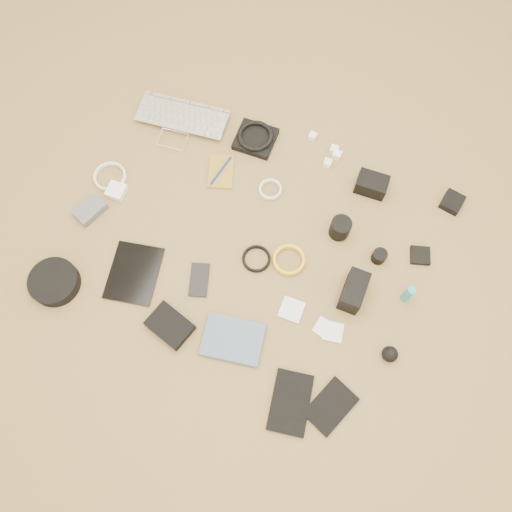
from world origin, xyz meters
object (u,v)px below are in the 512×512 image
at_px(tablet, 134,273).
at_px(phone, 199,280).
at_px(headphone_case, 54,282).
at_px(laptop, 178,128).
at_px(paperback, 228,362).
at_px(dslr_camera, 372,184).

relative_size(tablet, phone, 1.78).
bearing_deg(headphone_case, laptop, 84.15).
bearing_deg(tablet, headphone_case, -161.12).
xyz_separation_m(headphone_case, paperback, (0.67, 0.02, -0.01)).
height_order(laptop, dslr_camera, dslr_camera).
bearing_deg(laptop, headphone_case, -105.66).
xyz_separation_m(laptop, phone, (0.37, -0.53, -0.01)).
height_order(phone, headphone_case, headphone_case).
bearing_deg(paperback, phone, 32.83).
relative_size(dslr_camera, tablet, 0.52).
distance_m(dslr_camera, phone, 0.74).
bearing_deg(headphone_case, paperback, 1.40).
xyz_separation_m(laptop, headphone_case, (-0.08, -0.76, 0.01)).
xyz_separation_m(tablet, phone, (0.22, 0.08, -0.00)).
bearing_deg(dslr_camera, tablet, -138.69).
relative_size(tablet, paperback, 1.10).
bearing_deg(dslr_camera, headphone_case, -141.68).
distance_m(tablet, headphone_case, 0.28).
relative_size(dslr_camera, paperback, 0.57).
bearing_deg(dslr_camera, paperback, -109.11).
distance_m(phone, paperback, 0.31).
relative_size(laptop, headphone_case, 2.11).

